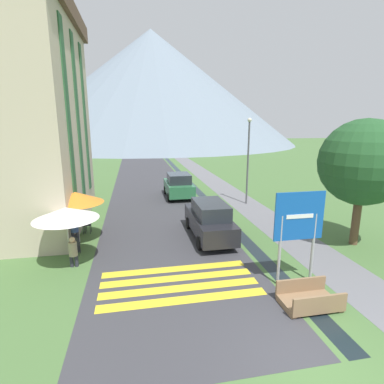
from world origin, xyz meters
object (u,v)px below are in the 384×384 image
object	(u,v)px
tree_by_path	(363,163)
road_sign	(299,225)
cafe_chair_near_right	(74,244)
streetlamp	(248,155)
person_seated_far	(73,250)
footbridge	(309,299)
cafe_chair_far_left	(82,224)
cafe_umbrella_middle_orange	(76,198)
parked_car_near	(209,220)
cafe_umbrella_front_white	(66,213)
hotel_building	(22,110)
parked_car_far	(179,185)
person_standing_terrace	(75,230)
cafe_chair_far_right	(86,224)
cafe_chair_middle	(70,236)

from	to	relation	value
tree_by_path	road_sign	bearing A→B (deg)	-149.37
cafe_chair_near_right	streetlamp	size ratio (longest dim) A/B	0.15
person_seated_far	tree_by_path	distance (m)	12.69
footbridge	cafe_chair_far_left	distance (m)	11.07
cafe_chair_near_right	person_seated_far	size ratio (longest dim) A/B	0.69
road_sign	cafe_umbrella_middle_orange	size ratio (longest dim) A/B	1.32
parked_car_near	person_seated_far	xyz separation A→B (m)	(-5.94, -1.99, -0.23)
cafe_umbrella_front_white	tree_by_path	world-z (taller)	tree_by_path
road_sign	streetlamp	world-z (taller)	streetlamp
cafe_umbrella_front_white	person_seated_far	distance (m)	1.47
hotel_building	person_seated_far	size ratio (longest dim) A/B	9.28
footbridge	hotel_building	bearing A→B (deg)	137.15
cafe_chair_near_right	person_seated_far	xyz separation A→B (m)	(0.15, -1.02, 0.17)
parked_car_far	person_seated_far	distance (m)	11.88
hotel_building	cafe_chair_near_right	bearing A→B (deg)	-58.23
hotel_building	cafe_chair_near_right	world-z (taller)	hotel_building
road_sign	tree_by_path	bearing A→B (deg)	30.63
hotel_building	parked_car_near	size ratio (longest dim) A/B	2.53
parked_car_near	parked_car_far	world-z (taller)	same
footbridge	person_seated_far	distance (m)	8.60
cafe_chair_far_left	person_standing_terrace	world-z (taller)	person_standing_terrace
cafe_umbrella_middle_orange	tree_by_path	bearing A→B (deg)	-12.04
person_seated_far	cafe_chair_near_right	bearing A→B (deg)	98.49
hotel_building	parked_car_far	world-z (taller)	hotel_building
cafe_chair_far_right	footbridge	bearing A→B (deg)	-19.89
person_standing_terrace	footbridge	bearing A→B (deg)	-35.86
cafe_umbrella_middle_orange	tree_by_path	xyz separation A→B (m)	(12.53, -2.67, 1.63)
cafe_chair_middle	person_seated_far	size ratio (longest dim) A/B	0.69
cafe_chair_far_right	cafe_umbrella_front_white	size ratio (longest dim) A/B	0.35
person_seated_far	cafe_chair_middle	bearing A→B (deg)	103.68
cafe_umbrella_middle_orange	hotel_building	bearing A→B (deg)	132.11
parked_car_far	person_standing_terrace	distance (m)	10.71
cafe_chair_far_left	cafe_umbrella_middle_orange	xyz separation A→B (m)	(0.04, -1.15, 1.65)
hotel_building	road_sign	bearing A→B (deg)	-37.92
footbridge	streetlamp	distance (m)	12.48
cafe_chair_near_right	cafe_chair_far_left	size ratio (longest dim) A/B	1.00
cafe_umbrella_middle_orange	person_seated_far	bearing A→B (deg)	-84.89
cafe_umbrella_front_white	person_standing_terrace	bearing A→B (deg)	90.06
cafe_chair_near_right	person_standing_terrace	size ratio (longest dim) A/B	0.51
cafe_chair_far_right	cafe_umbrella_front_white	world-z (taller)	cafe_umbrella_front_white
cafe_chair_far_right	parked_car_near	bearing A→B (deg)	10.14
streetlamp	hotel_building	bearing A→B (deg)	-171.42
road_sign	person_seated_far	xyz separation A→B (m)	(-7.81, 2.75, -1.47)
road_sign	cafe_umbrella_middle_orange	world-z (taller)	road_sign
cafe_chair_middle	cafe_chair_far_right	distance (m)	1.64
cafe_chair_far_right	tree_by_path	world-z (taller)	tree_by_path
parked_car_far	cafe_chair_near_right	world-z (taller)	parked_car_far
road_sign	cafe_chair_far_left	bearing A→B (deg)	141.24
footbridge	tree_by_path	world-z (taller)	tree_by_path
hotel_building	tree_by_path	distance (m)	16.59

